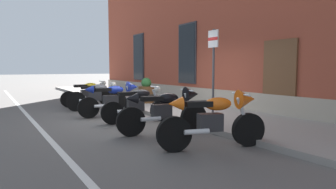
{
  "coord_description": "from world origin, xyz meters",
  "views": [
    {
      "loc": [
        7.56,
        -4.26,
        1.47
      ],
      "look_at": [
        1.35,
        -0.31,
        0.8
      ],
      "focal_mm": 30.69,
      "sensor_mm": 36.0,
      "label": 1
    }
  ],
  "objects_px": {
    "motorcycle_orange_sport": "(217,117)",
    "motorcycle_black_sport": "(167,108)",
    "motorcycle_yellow_naked": "(89,94)",
    "motorcycle_black_naked": "(138,105)",
    "parking_sign": "(213,62)",
    "barrel_planter": "(146,92)",
    "motorcycle_grey_naked": "(97,97)",
    "motorcycle_blue_sport": "(115,98)"
  },
  "relations": [
    {
      "from": "motorcycle_orange_sport",
      "to": "motorcycle_black_sport",
      "type": "bearing_deg",
      "value": -177.36
    },
    {
      "from": "motorcycle_yellow_naked",
      "to": "motorcycle_black_sport",
      "type": "distance_m",
      "value": 5.58
    },
    {
      "from": "motorcycle_black_naked",
      "to": "parking_sign",
      "type": "height_order",
      "value": "parking_sign"
    },
    {
      "from": "motorcycle_black_sport",
      "to": "motorcycle_orange_sport",
      "type": "height_order",
      "value": "motorcycle_orange_sport"
    },
    {
      "from": "motorcycle_black_sport",
      "to": "barrel_planter",
      "type": "xyz_separation_m",
      "value": [
        -4.51,
        1.89,
        -0.03
      ]
    },
    {
      "from": "motorcycle_grey_naked",
      "to": "motorcycle_black_sport",
      "type": "relative_size",
      "value": 0.91
    },
    {
      "from": "motorcycle_yellow_naked",
      "to": "parking_sign",
      "type": "xyz_separation_m",
      "value": [
        5.36,
        1.64,
        1.17
      ]
    },
    {
      "from": "motorcycle_yellow_naked",
      "to": "motorcycle_black_sport",
      "type": "xyz_separation_m",
      "value": [
        5.58,
        0.09,
        0.08
      ]
    },
    {
      "from": "motorcycle_yellow_naked",
      "to": "motorcycle_black_naked",
      "type": "distance_m",
      "value": 4.09
    },
    {
      "from": "motorcycle_orange_sport",
      "to": "barrel_planter",
      "type": "relative_size",
      "value": 2.07
    },
    {
      "from": "motorcycle_black_naked",
      "to": "parking_sign",
      "type": "xyz_separation_m",
      "value": [
        1.27,
        1.54,
        1.17
      ]
    },
    {
      "from": "motorcycle_black_sport",
      "to": "parking_sign",
      "type": "relative_size",
      "value": 0.92
    },
    {
      "from": "motorcycle_orange_sport",
      "to": "motorcycle_blue_sport",
      "type": "bearing_deg",
      "value": -177.31
    },
    {
      "from": "motorcycle_yellow_naked",
      "to": "barrel_planter",
      "type": "relative_size",
      "value": 2.1
    },
    {
      "from": "motorcycle_orange_sport",
      "to": "parking_sign",
      "type": "relative_size",
      "value": 0.86
    },
    {
      "from": "motorcycle_grey_naked",
      "to": "motorcycle_orange_sport",
      "type": "distance_m",
      "value": 5.83
    },
    {
      "from": "motorcycle_yellow_naked",
      "to": "motorcycle_blue_sport",
      "type": "bearing_deg",
      "value": -0.89
    },
    {
      "from": "motorcycle_black_naked",
      "to": "motorcycle_yellow_naked",
      "type": "bearing_deg",
      "value": -178.65
    },
    {
      "from": "motorcycle_black_naked",
      "to": "motorcycle_black_sport",
      "type": "bearing_deg",
      "value": -0.26
    },
    {
      "from": "motorcycle_grey_naked",
      "to": "motorcycle_orange_sport",
      "type": "relative_size",
      "value": 0.97
    },
    {
      "from": "motorcycle_blue_sport",
      "to": "barrel_planter",
      "type": "relative_size",
      "value": 2.1
    },
    {
      "from": "motorcycle_black_naked",
      "to": "motorcycle_black_sport",
      "type": "xyz_separation_m",
      "value": [
        1.49,
        -0.01,
        0.09
      ]
    },
    {
      "from": "motorcycle_black_naked",
      "to": "motorcycle_orange_sport",
      "type": "xyz_separation_m",
      "value": [
        3.07,
        0.07,
        0.1
      ]
    },
    {
      "from": "motorcycle_black_sport",
      "to": "motorcycle_orange_sport",
      "type": "distance_m",
      "value": 1.58
    },
    {
      "from": "motorcycle_black_naked",
      "to": "motorcycle_black_sport",
      "type": "relative_size",
      "value": 0.9
    },
    {
      "from": "motorcycle_blue_sport",
      "to": "motorcycle_black_naked",
      "type": "height_order",
      "value": "motorcycle_blue_sport"
    },
    {
      "from": "motorcycle_orange_sport",
      "to": "motorcycle_grey_naked",
      "type": "bearing_deg",
      "value": -177.31
    },
    {
      "from": "motorcycle_grey_naked",
      "to": "motorcycle_black_sport",
      "type": "bearing_deg",
      "value": 2.71
    },
    {
      "from": "motorcycle_black_naked",
      "to": "motorcycle_orange_sport",
      "type": "distance_m",
      "value": 3.07
    },
    {
      "from": "motorcycle_blue_sport",
      "to": "motorcycle_orange_sport",
      "type": "xyz_separation_m",
      "value": [
        4.38,
        0.21,
        0.0
      ]
    },
    {
      "from": "motorcycle_black_naked",
      "to": "parking_sign",
      "type": "distance_m",
      "value": 2.32
    },
    {
      "from": "motorcycle_black_naked",
      "to": "parking_sign",
      "type": "relative_size",
      "value": 0.83
    },
    {
      "from": "motorcycle_yellow_naked",
      "to": "motorcycle_black_naked",
      "type": "height_order",
      "value": "motorcycle_yellow_naked"
    },
    {
      "from": "motorcycle_yellow_naked",
      "to": "motorcycle_blue_sport",
      "type": "height_order",
      "value": "motorcycle_blue_sport"
    },
    {
      "from": "motorcycle_grey_naked",
      "to": "motorcycle_orange_sport",
      "type": "height_order",
      "value": "motorcycle_orange_sport"
    },
    {
      "from": "motorcycle_grey_naked",
      "to": "barrel_planter",
      "type": "bearing_deg",
      "value": 97.45
    },
    {
      "from": "motorcycle_blue_sport",
      "to": "motorcycle_orange_sport",
      "type": "height_order",
      "value": "motorcycle_orange_sport"
    },
    {
      "from": "motorcycle_black_naked",
      "to": "barrel_planter",
      "type": "distance_m",
      "value": 3.56
    },
    {
      "from": "barrel_planter",
      "to": "motorcycle_blue_sport",
      "type": "bearing_deg",
      "value": -49.69
    },
    {
      "from": "motorcycle_blue_sport",
      "to": "motorcycle_orange_sport",
      "type": "relative_size",
      "value": 1.01
    },
    {
      "from": "motorcycle_yellow_naked",
      "to": "barrel_planter",
      "type": "xyz_separation_m",
      "value": [
        1.06,
        1.98,
        0.05
      ]
    },
    {
      "from": "motorcycle_grey_naked",
      "to": "motorcycle_black_naked",
      "type": "relative_size",
      "value": 1.01
    }
  ]
}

